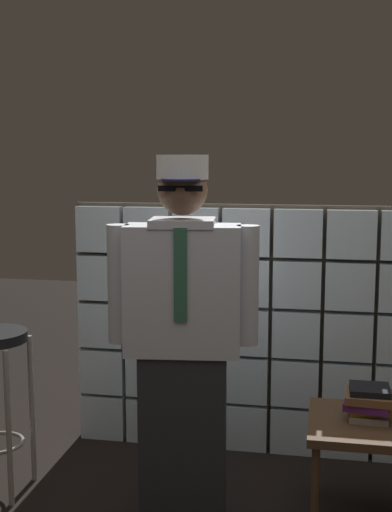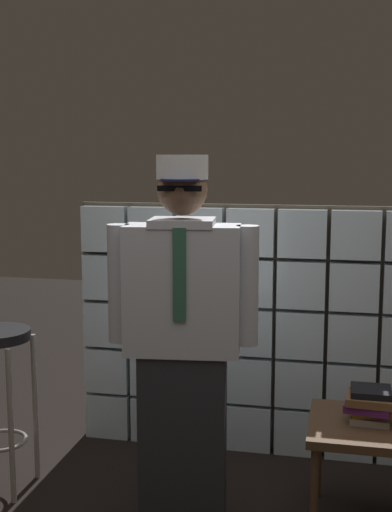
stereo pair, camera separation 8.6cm
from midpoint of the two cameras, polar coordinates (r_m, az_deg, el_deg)
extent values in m
cube|color=silver|center=(4.22, -8.38, -13.23)|extent=(0.26, 0.08, 0.26)
cube|color=silver|center=(4.14, -4.57, -13.60)|extent=(0.26, 0.08, 0.26)
cube|color=silver|center=(4.08, -0.61, -13.92)|extent=(0.26, 0.08, 0.26)
cube|color=silver|center=(4.03, 3.46, -14.19)|extent=(0.26, 0.08, 0.26)
cube|color=silver|center=(4.01, 7.61, -14.38)|extent=(0.26, 0.08, 0.26)
cube|color=silver|center=(4.01, 11.78, -14.51)|extent=(0.26, 0.08, 0.26)
cube|color=silver|center=(4.12, -8.47, -9.57)|extent=(0.26, 0.08, 0.26)
cube|color=silver|center=(4.04, -4.61, -9.88)|extent=(0.26, 0.08, 0.26)
cube|color=silver|center=(3.98, -0.61, -10.15)|extent=(0.26, 0.08, 0.26)
cube|color=silver|center=(3.93, 3.50, -10.38)|extent=(0.26, 0.08, 0.26)
cube|color=silver|center=(3.91, 7.69, -10.56)|extent=(0.26, 0.08, 0.26)
cube|color=silver|center=(3.91, 11.91, -10.68)|extent=(0.26, 0.08, 0.26)
cube|color=silver|center=(4.04, -8.56, -5.75)|extent=(0.26, 0.08, 0.26)
cube|color=silver|center=(3.96, -4.66, -5.99)|extent=(0.26, 0.08, 0.26)
cube|color=silver|center=(3.90, -0.62, -6.20)|extent=(0.26, 0.08, 0.26)
cube|color=silver|center=(3.85, 3.54, -6.39)|extent=(0.26, 0.08, 0.26)
cube|color=silver|center=(3.83, 7.77, -6.54)|extent=(0.26, 0.08, 0.26)
cube|color=silver|center=(3.83, 12.04, -6.67)|extent=(0.26, 0.08, 0.26)
cube|color=silver|center=(3.98, -8.64, -1.80)|extent=(0.26, 0.08, 0.26)
cube|color=silver|center=(3.90, -4.71, -1.95)|extent=(0.26, 0.08, 0.26)
cube|color=silver|center=(3.83, -0.63, -2.10)|extent=(0.26, 0.08, 0.26)
cube|color=silver|center=(3.79, 3.58, -2.25)|extent=(0.26, 0.08, 0.26)
cube|color=silver|center=(3.77, 7.86, -2.38)|extent=(0.26, 0.08, 0.26)
cube|color=silver|center=(3.76, 12.17, -2.50)|extent=(0.26, 0.08, 0.26)
cube|color=silver|center=(3.94, -8.74, 2.25)|extent=(0.26, 0.08, 0.26)
cube|color=silver|center=(3.86, -4.76, 2.19)|extent=(0.26, 0.08, 0.26)
cube|color=silver|center=(3.79, -0.64, 2.11)|extent=(0.26, 0.08, 0.26)
cube|color=silver|center=(3.75, 3.62, 2.01)|extent=(0.26, 0.08, 0.26)
cube|color=silver|center=(3.72, 7.95, 1.91)|extent=(0.26, 0.08, 0.26)
cube|color=silver|center=(3.72, 12.31, 1.79)|extent=(0.26, 0.08, 0.26)
cube|color=#4C4438|center=(3.90, 3.63, -6.19)|extent=(2.00, 0.02, 1.43)
cube|color=#28282D|center=(3.19, -1.88, -15.13)|extent=(0.41, 0.24, 0.81)
cube|color=silver|center=(2.99, -1.95, -2.86)|extent=(0.53, 0.28, 0.57)
cube|color=#33664C|center=(2.86, -2.19, -1.62)|extent=(0.06, 0.02, 0.40)
cube|color=silver|center=(2.94, -1.98, 2.82)|extent=(0.30, 0.26, 0.04)
sphere|color=#846047|center=(2.93, -1.99, 5.58)|extent=(0.22, 0.22, 0.22)
ellipsoid|color=black|center=(2.88, -2.09, 4.77)|extent=(0.15, 0.09, 0.10)
cube|color=black|center=(2.83, -2.20, 5.70)|extent=(0.19, 0.03, 0.02)
cylinder|color=#191E47|center=(2.85, -2.16, 6.43)|extent=(0.18, 0.18, 0.01)
cylinder|color=white|center=(2.93, -2.00, 7.50)|extent=(0.22, 0.22, 0.10)
cylinder|color=silver|center=(2.97, 3.52, -2.50)|extent=(0.11, 0.11, 0.53)
cylinder|color=silver|center=(3.02, -7.31, -2.34)|extent=(0.11, 0.11, 0.53)
cylinder|color=#A59E93|center=(3.47, -16.21, -13.81)|extent=(0.03, 0.03, 0.78)
cylinder|color=#A59E93|center=(3.69, -14.31, -12.36)|extent=(0.03, 0.03, 0.78)
cube|color=#513823|center=(3.25, 13.37, -13.68)|extent=(0.52, 0.52, 0.04)
cylinder|color=#513823|center=(3.15, 9.16, -19.21)|extent=(0.04, 0.04, 0.45)
cylinder|color=#513823|center=(3.55, 9.38, -15.93)|extent=(0.04, 0.04, 0.45)
cube|color=gray|center=(3.27, 13.61, -12.91)|extent=(0.18, 0.19, 0.03)
cube|color=olive|center=(3.26, 13.65, -12.45)|extent=(0.21, 0.16, 0.03)
cube|color=#591E66|center=(3.23, 13.46, -12.04)|extent=(0.22, 0.20, 0.04)
cube|color=brown|center=(3.22, 13.62, -11.48)|extent=(0.22, 0.20, 0.04)
cube|color=black|center=(3.22, 13.67, -10.88)|extent=(0.18, 0.16, 0.03)
camera|label=1|loc=(0.04, -90.82, -0.12)|focal=47.51mm
camera|label=2|loc=(0.04, 89.18, 0.12)|focal=47.51mm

